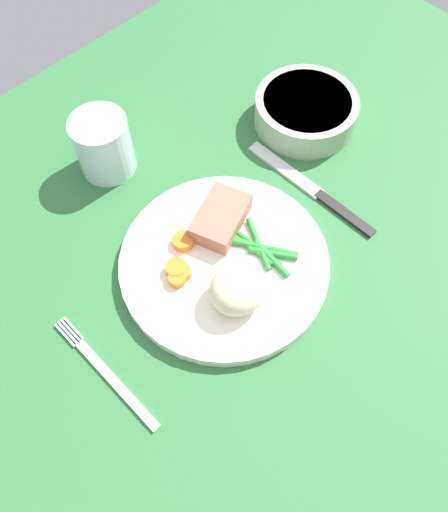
{
  "coord_description": "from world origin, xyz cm",
  "views": [
    {
      "loc": [
        -20.48,
        -18.93,
        55.97
      ],
      "look_at": [
        -0.03,
        1.47,
        4.6
      ],
      "focal_mm": 35.83,
      "sensor_mm": 36.0,
      "label": 1
    }
  ],
  "objects_px": {
    "fork": "(106,373)",
    "salad_bowl": "(306,110)",
    "meat_portion": "(221,218)",
    "water_glass": "(105,148)",
    "knife": "(313,190)",
    "dinner_plate": "(224,263)"
  },
  "relations": [
    {
      "from": "knife",
      "to": "water_glass",
      "type": "xyz_separation_m",
      "value": [
        -0.16,
        0.22,
        0.03
      ]
    },
    {
      "from": "salad_bowl",
      "to": "dinner_plate",
      "type": "bearing_deg",
      "value": -160.89
    },
    {
      "from": "water_glass",
      "to": "salad_bowl",
      "type": "height_order",
      "value": "water_glass"
    },
    {
      "from": "meat_portion",
      "to": "fork",
      "type": "relative_size",
      "value": 0.47
    },
    {
      "from": "salad_bowl",
      "to": "fork",
      "type": "bearing_deg",
      "value": -168.39
    },
    {
      "from": "meat_portion",
      "to": "salad_bowl",
      "type": "xyz_separation_m",
      "value": [
        0.21,
        0.05,
        -0.0
      ]
    },
    {
      "from": "fork",
      "to": "salad_bowl",
      "type": "xyz_separation_m",
      "value": [
        0.43,
        0.09,
        0.02
      ]
    },
    {
      "from": "water_glass",
      "to": "salad_bowl",
      "type": "relative_size",
      "value": 0.57
    },
    {
      "from": "meat_portion",
      "to": "salad_bowl",
      "type": "height_order",
      "value": "salad_bowl"
    },
    {
      "from": "fork",
      "to": "knife",
      "type": "bearing_deg",
      "value": -2.47
    },
    {
      "from": "knife",
      "to": "salad_bowl",
      "type": "xyz_separation_m",
      "value": [
        0.08,
        0.09,
        0.02
      ]
    },
    {
      "from": "dinner_plate",
      "to": "knife",
      "type": "xyz_separation_m",
      "value": [
        0.16,
        -0.0,
        -0.01
      ]
    },
    {
      "from": "meat_portion",
      "to": "knife",
      "type": "xyz_separation_m",
      "value": [
        0.13,
        -0.04,
        -0.03
      ]
    },
    {
      "from": "fork",
      "to": "knife",
      "type": "distance_m",
      "value": 0.34
    },
    {
      "from": "meat_portion",
      "to": "water_glass",
      "type": "distance_m",
      "value": 0.18
    },
    {
      "from": "dinner_plate",
      "to": "salad_bowl",
      "type": "height_order",
      "value": "salad_bowl"
    },
    {
      "from": "water_glass",
      "to": "salad_bowl",
      "type": "xyz_separation_m",
      "value": [
        0.25,
        -0.13,
        -0.01
      ]
    },
    {
      "from": "fork",
      "to": "meat_portion",
      "type": "bearing_deg",
      "value": 8.55
    },
    {
      "from": "knife",
      "to": "water_glass",
      "type": "relative_size",
      "value": 2.53
    },
    {
      "from": "water_glass",
      "to": "dinner_plate",
      "type": "bearing_deg",
      "value": -90.17
    },
    {
      "from": "water_glass",
      "to": "salad_bowl",
      "type": "distance_m",
      "value": 0.28
    },
    {
      "from": "dinner_plate",
      "to": "water_glass",
      "type": "distance_m",
      "value": 0.22
    }
  ]
}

